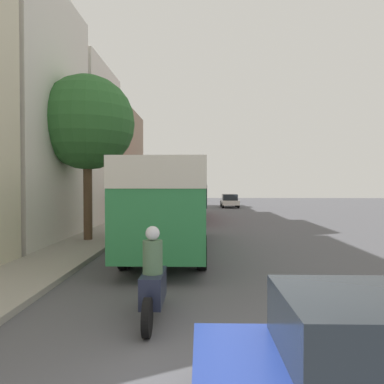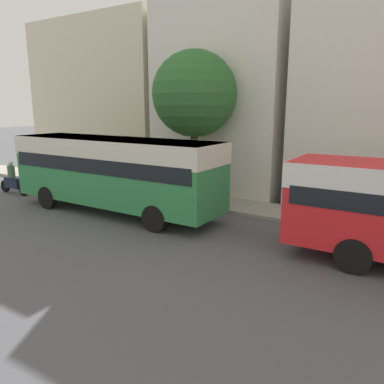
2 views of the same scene
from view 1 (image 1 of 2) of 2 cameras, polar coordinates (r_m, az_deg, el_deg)
name	(u,v)px [view 1 (image 1 of 2)]	position (r m, az deg, el deg)	size (l,w,h in m)	color
building_far_terrace	(54,146)	(24.90, -20.27, 6.65)	(6.77, 7.12, 9.69)	silver
building_end_row	(96,161)	(33.65, -14.48, 4.52)	(6.81, 9.87, 8.80)	gray
bus_lead	(171,195)	(13.81, -3.19, -0.51)	(2.51, 9.79, 3.18)	#2D8447
bus_following	(183,192)	(26.85, -1.32, 0.06)	(2.52, 10.79, 2.92)	red
motorcycle_behind_lead	(153,283)	(7.04, -5.95, -13.59)	(0.38, 2.24, 1.73)	#1E2338
car_crossing	(230,200)	(38.98, 5.75, -1.29)	(1.79, 3.96, 1.38)	silver
pedestrian_near_curb	(131,202)	(29.15, -9.34, -1.45)	(0.41, 0.41, 1.85)	#232838
street_tree	(87,123)	(16.40, -15.66, 10.07)	(3.92, 3.92, 6.84)	brown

